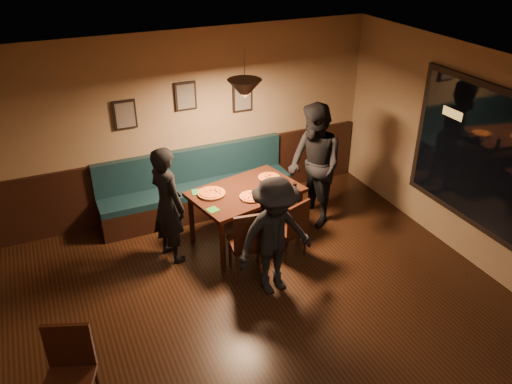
{
  "coord_description": "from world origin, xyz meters",
  "views": [
    {
      "loc": [
        -2.02,
        -3.52,
        4.2
      ],
      "look_at": [
        0.42,
        1.89,
        0.95
      ],
      "focal_mm": 35.83,
      "sensor_mm": 36.0,
      "label": 1
    }
  ],
  "objects_px": {
    "diner_front": "(275,237)",
    "soda_glass": "(294,187)",
    "diner_right": "(315,166)",
    "diner_left": "(168,205)",
    "dining_table": "(246,215)",
    "chair_near_left": "(248,241)",
    "cafe_chair_far": "(68,381)",
    "chair_near_right": "(288,228)",
    "tabasco_bottle": "(277,180)",
    "booth_bench": "(197,186)"
  },
  "relations": [
    {
      "from": "tabasco_bottle",
      "to": "cafe_chair_far",
      "type": "distance_m",
      "value": 3.82
    },
    {
      "from": "diner_left",
      "to": "soda_glass",
      "type": "relative_size",
      "value": 12.47
    },
    {
      "from": "booth_bench",
      "to": "dining_table",
      "type": "relative_size",
      "value": 2.01
    },
    {
      "from": "dining_table",
      "to": "tabasco_bottle",
      "type": "height_order",
      "value": "tabasco_bottle"
    },
    {
      "from": "chair_near_left",
      "to": "diner_front",
      "type": "bearing_deg",
      "value": -58.24
    },
    {
      "from": "diner_front",
      "to": "soda_glass",
      "type": "bearing_deg",
      "value": 44.99
    },
    {
      "from": "chair_near_left",
      "to": "diner_right",
      "type": "xyz_separation_m",
      "value": [
        1.43,
        0.82,
        0.43
      ]
    },
    {
      "from": "chair_near_right",
      "to": "tabasco_bottle",
      "type": "relative_size",
      "value": 8.27
    },
    {
      "from": "chair_near_right",
      "to": "diner_front",
      "type": "bearing_deg",
      "value": -149.75
    },
    {
      "from": "dining_table",
      "to": "chair_near_left",
      "type": "height_order",
      "value": "chair_near_left"
    },
    {
      "from": "chair_near_left",
      "to": "tabasco_bottle",
      "type": "xyz_separation_m",
      "value": [
        0.79,
        0.77,
        0.35
      ]
    },
    {
      "from": "dining_table",
      "to": "tabasco_bottle",
      "type": "xyz_separation_m",
      "value": [
        0.49,
        -0.0,
        0.45
      ]
    },
    {
      "from": "diner_front",
      "to": "soda_glass",
      "type": "height_order",
      "value": "diner_front"
    },
    {
      "from": "dining_table",
      "to": "diner_left",
      "type": "distance_m",
      "value": 1.19
    },
    {
      "from": "dining_table",
      "to": "soda_glass",
      "type": "relative_size",
      "value": 11.3
    },
    {
      "from": "chair_near_right",
      "to": "cafe_chair_far",
      "type": "xyz_separation_m",
      "value": [
        -3.02,
        -1.52,
        0.04
      ]
    },
    {
      "from": "chair_near_right",
      "to": "tabasco_bottle",
      "type": "distance_m",
      "value": 0.74
    },
    {
      "from": "chair_near_right",
      "to": "soda_glass",
      "type": "distance_m",
      "value": 0.57
    },
    {
      "from": "chair_near_left",
      "to": "diner_front",
      "type": "xyz_separation_m",
      "value": [
        0.18,
        -0.42,
        0.27
      ]
    },
    {
      "from": "diner_front",
      "to": "booth_bench",
      "type": "bearing_deg",
      "value": 92.31
    },
    {
      "from": "dining_table",
      "to": "cafe_chair_far",
      "type": "xyz_separation_m",
      "value": [
        -2.66,
        -2.13,
        0.09
      ]
    },
    {
      "from": "booth_bench",
      "to": "dining_table",
      "type": "height_order",
      "value": "booth_bench"
    },
    {
      "from": "diner_left",
      "to": "soda_glass",
      "type": "bearing_deg",
      "value": -120.35
    },
    {
      "from": "diner_right",
      "to": "soda_glass",
      "type": "relative_size",
      "value": 14.16
    },
    {
      "from": "diner_right",
      "to": "soda_glass",
      "type": "height_order",
      "value": "diner_right"
    },
    {
      "from": "booth_bench",
      "to": "diner_front",
      "type": "bearing_deg",
      "value": -82.34
    },
    {
      "from": "chair_near_right",
      "to": "chair_near_left",
      "type": "bearing_deg",
      "value": 173.75
    },
    {
      "from": "chair_near_left",
      "to": "diner_right",
      "type": "distance_m",
      "value": 1.7
    },
    {
      "from": "diner_front",
      "to": "chair_near_left",
      "type": "bearing_deg",
      "value": 107.69
    },
    {
      "from": "diner_right",
      "to": "soda_glass",
      "type": "bearing_deg",
      "value": -57.47
    },
    {
      "from": "diner_left",
      "to": "diner_right",
      "type": "relative_size",
      "value": 0.88
    },
    {
      "from": "chair_near_left",
      "to": "soda_glass",
      "type": "height_order",
      "value": "chair_near_left"
    },
    {
      "from": "chair_near_left",
      "to": "chair_near_right",
      "type": "distance_m",
      "value": 0.69
    },
    {
      "from": "soda_glass",
      "to": "tabasco_bottle",
      "type": "height_order",
      "value": "soda_glass"
    },
    {
      "from": "diner_front",
      "to": "cafe_chair_far",
      "type": "xyz_separation_m",
      "value": [
        -2.54,
        -0.94,
        -0.29
      ]
    },
    {
      "from": "cafe_chair_far",
      "to": "diner_front",
      "type": "bearing_deg",
      "value": -138.55
    },
    {
      "from": "dining_table",
      "to": "diner_front",
      "type": "distance_m",
      "value": 1.26
    },
    {
      "from": "booth_bench",
      "to": "chair_near_left",
      "type": "relative_size",
      "value": 2.95
    },
    {
      "from": "booth_bench",
      "to": "dining_table",
      "type": "xyz_separation_m",
      "value": [
        0.42,
        -0.96,
        -0.1
      ]
    },
    {
      "from": "soda_glass",
      "to": "booth_bench",
      "type": "bearing_deg",
      "value": 128.88
    },
    {
      "from": "dining_table",
      "to": "chair_near_left",
      "type": "distance_m",
      "value": 0.84
    },
    {
      "from": "booth_bench",
      "to": "cafe_chair_far",
      "type": "distance_m",
      "value": 3.83
    },
    {
      "from": "diner_front",
      "to": "soda_glass",
      "type": "xyz_separation_m",
      "value": [
        0.73,
        0.88,
        0.08
      ]
    },
    {
      "from": "chair_near_right",
      "to": "booth_bench",
      "type": "bearing_deg",
      "value": 96.75
    },
    {
      "from": "chair_near_right",
      "to": "diner_left",
      "type": "xyz_separation_m",
      "value": [
        -1.47,
        0.63,
        0.38
      ]
    },
    {
      "from": "diner_left",
      "to": "diner_front",
      "type": "bearing_deg",
      "value": -160.57
    },
    {
      "from": "dining_table",
      "to": "cafe_chair_far",
      "type": "height_order",
      "value": "cafe_chair_far"
    },
    {
      "from": "chair_near_right",
      "to": "soda_glass",
      "type": "height_order",
      "value": "soda_glass"
    },
    {
      "from": "diner_right",
      "to": "diner_front",
      "type": "bearing_deg",
      "value": -47.01
    },
    {
      "from": "diner_left",
      "to": "booth_bench",
      "type": "bearing_deg",
      "value": -55.94
    }
  ]
}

